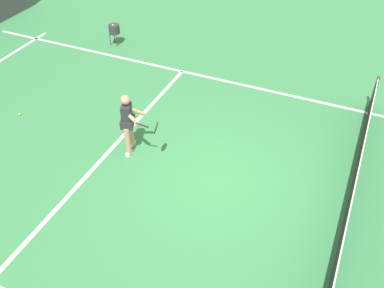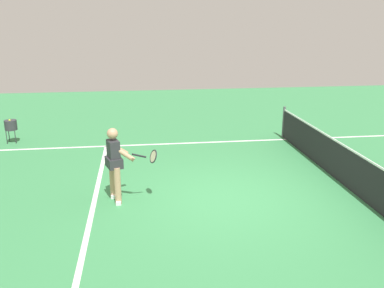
{
  "view_description": "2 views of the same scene",
  "coord_description": "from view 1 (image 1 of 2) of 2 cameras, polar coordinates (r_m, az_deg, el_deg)",
  "views": [
    {
      "loc": [
        6.69,
        2.38,
        6.8
      ],
      "look_at": [
        0.16,
        -0.51,
        0.98
      ],
      "focal_mm": 40.97,
      "sensor_mm": 36.0,
      "label": 1
    },
    {
      "loc": [
        7.89,
        -1.75,
        3.6
      ],
      "look_at": [
        -0.21,
        -0.68,
        1.14
      ],
      "focal_mm": 38.78,
      "sensor_mm": 36.0,
      "label": 2
    }
  ],
  "objects": [
    {
      "name": "ground_plane",
      "position": [
        9.83,
        3.12,
        -4.7
      ],
      "size": [
        28.23,
        28.23,
        0.0
      ],
      "primitive_type": "plane",
      "color": "#38844C"
    },
    {
      "name": "service_line_marking",
      "position": [
        10.81,
        -10.42,
        -0.57
      ],
      "size": [
        8.17,
        0.1,
        0.01
      ],
      "primitive_type": "cube",
      "color": "white",
      "rests_on": "ground"
    },
    {
      "name": "sideline_left_marking",
      "position": [
        12.96,
        9.78,
        6.9
      ],
      "size": [
        0.1,
        19.71,
        0.01
      ],
      "primitive_type": "cube",
      "color": "white",
      "rests_on": "ground"
    },
    {
      "name": "court_net",
      "position": [
        9.23,
        19.84,
        -7.27
      ],
      "size": [
        8.85,
        0.08,
        0.98
      ],
      "color": "#4C4C51",
      "rests_on": "ground"
    },
    {
      "name": "tennis_player",
      "position": [
        10.18,
        -8.23,
        2.89
      ],
      "size": [
        0.66,
        1.09,
        1.55
      ],
      "color": "tan",
      "rests_on": "ground"
    },
    {
      "name": "tennis_ball_near",
      "position": [
        12.61,
        -21.53,
        3.64
      ],
      "size": [
        0.07,
        0.07,
        0.07
      ],
      "primitive_type": "sphere",
      "color": "#D1E533",
      "rests_on": "ground"
    },
    {
      "name": "ball_hopper",
      "position": [
        15.36,
        -10.1,
        14.51
      ],
      "size": [
        0.36,
        0.36,
        0.74
      ],
      "color": "#333338",
      "rests_on": "ground"
    }
  ]
}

